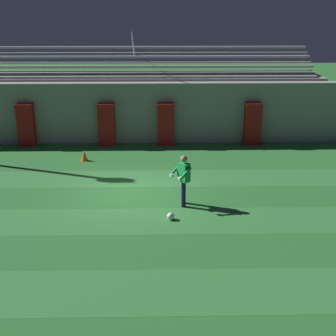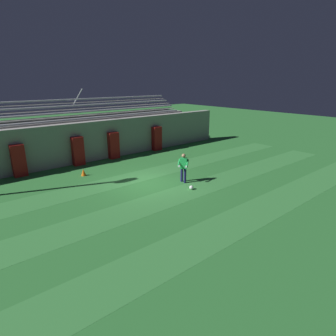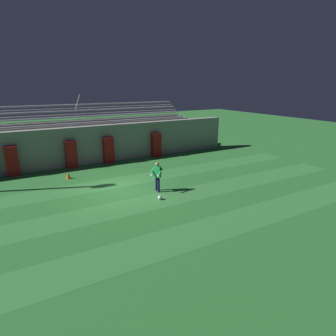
% 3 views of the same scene
% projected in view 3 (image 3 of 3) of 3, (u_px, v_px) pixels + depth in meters
% --- Properties ---
extents(ground_plane, '(80.00, 80.00, 0.00)m').
position_uv_depth(ground_plane, '(120.00, 191.00, 15.69)').
color(ground_plane, '#2D7533').
extents(turf_stripe_near, '(28.00, 1.84, 0.01)m').
position_uv_depth(turf_stripe_near, '(174.00, 240.00, 10.68)').
color(turf_stripe_near, '#38843D').
rests_on(turf_stripe_near, ground).
extents(turf_stripe_mid, '(28.00, 1.84, 0.01)m').
position_uv_depth(turf_stripe_mid, '(136.00, 205.00, 13.75)').
color(turf_stripe_mid, '#38843D').
rests_on(turf_stripe_mid, ground).
extents(turf_stripe_far, '(28.00, 1.84, 0.01)m').
position_uv_depth(turf_stripe_far, '(112.00, 183.00, 16.82)').
color(turf_stripe_far, '#38843D').
rests_on(turf_stripe_far, ground).
extents(back_wall, '(24.00, 0.60, 2.80)m').
position_uv_depth(back_wall, '(88.00, 145.00, 20.71)').
color(back_wall, '#999691').
rests_on(back_wall, ground).
extents(padding_pillar_gate_left, '(0.76, 0.44, 1.94)m').
position_uv_depth(padding_pillar_gate_left, '(71.00, 154.00, 19.74)').
color(padding_pillar_gate_left, maroon).
rests_on(padding_pillar_gate_left, ground).
extents(padding_pillar_gate_right, '(0.76, 0.44, 1.94)m').
position_uv_depth(padding_pillar_gate_right, '(109.00, 150.00, 21.02)').
color(padding_pillar_gate_right, maroon).
rests_on(padding_pillar_gate_right, ground).
extents(padding_pillar_far_left, '(0.76, 0.44, 1.94)m').
position_uv_depth(padding_pillar_far_left, '(12.00, 161.00, 18.00)').
color(padding_pillar_far_left, maroon).
rests_on(padding_pillar_far_left, ground).
extents(padding_pillar_far_right, '(0.76, 0.44, 1.94)m').
position_uv_depth(padding_pillar_far_right, '(156.00, 145.00, 22.91)').
color(padding_pillar_far_right, maroon).
rests_on(padding_pillar_far_right, ground).
extents(bleacher_stand, '(18.00, 3.35, 5.03)m').
position_uv_depth(bleacher_stand, '(82.00, 139.00, 22.35)').
color(bleacher_stand, '#999691').
rests_on(bleacher_stand, ground).
extents(goalkeeper, '(0.73, 0.74, 1.67)m').
position_uv_depth(goalkeeper, '(157.00, 175.00, 15.31)').
color(goalkeeper, '#19194C').
rests_on(goalkeeper, ground).
extents(soccer_ball, '(0.22, 0.22, 0.22)m').
position_uv_depth(soccer_ball, '(160.00, 198.00, 14.43)').
color(soccer_ball, white).
rests_on(soccer_ball, ground).
extents(traffic_cone, '(0.30, 0.30, 0.42)m').
position_uv_depth(traffic_cone, '(68.00, 175.00, 17.65)').
color(traffic_cone, orange).
rests_on(traffic_cone, ground).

